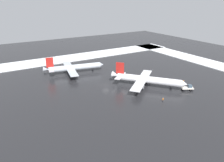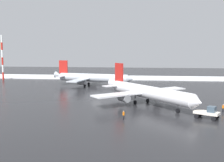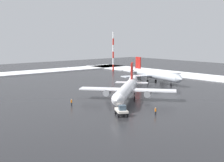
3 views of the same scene
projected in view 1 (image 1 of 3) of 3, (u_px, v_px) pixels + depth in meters
name	position (u px, v px, depth m)	size (l,w,h in m)	color
ground_plane	(106.00, 85.00, 93.59)	(240.00, 240.00, 0.00)	#232326
snow_bank_far	(65.00, 59.00, 133.39)	(152.00, 16.00, 0.37)	white
snow_bank_left	(206.00, 62.00, 126.11)	(14.00, 116.00, 0.37)	white
airplane_parked_portside	(147.00, 80.00, 91.14)	(23.96, 26.32, 9.43)	white
airplane_far_rear	(74.00, 68.00, 107.42)	(30.00, 25.10, 8.96)	silver
pushback_tug	(188.00, 88.00, 87.77)	(5.08, 4.20, 2.50)	silver
ground_crew_near_tug	(163.00, 100.00, 78.18)	(0.36, 0.36, 1.71)	black
ground_crew_mid_apron	(184.00, 82.00, 94.89)	(0.36, 0.36, 1.71)	black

